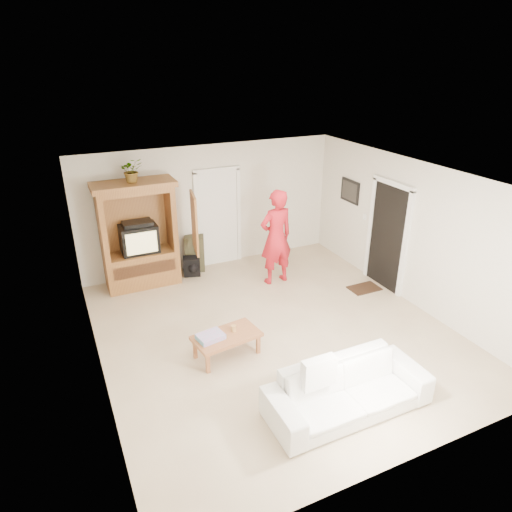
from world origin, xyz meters
The scene contains 19 objects.
floor centered at (0.00, 0.00, 0.00)m, with size 6.00×6.00×0.00m, color tan.
ceiling centered at (0.00, 0.00, 2.60)m, with size 6.00×6.00×0.00m, color white.
wall_back centered at (0.00, 3.00, 1.30)m, with size 5.50×5.50×0.00m, color silver.
wall_front centered at (0.00, -3.00, 1.30)m, with size 5.50×5.50×0.00m, color silver.
wall_left centered at (-2.75, 0.00, 1.30)m, with size 6.00×6.00×0.00m, color silver.
wall_right centered at (2.75, 0.00, 1.30)m, with size 6.00×6.00×0.00m, color silver.
armoire centered at (-1.58, 2.66, 0.91)m, with size 1.82×1.14×2.10m.
door_back centered at (0.15, 2.97, 1.02)m, with size 0.85×0.05×2.04m, color white.
doorway_right centered at (2.73, 0.60, 1.02)m, with size 0.05×0.90×2.04m, color black.
framed_picture centered at (2.73, 1.90, 1.60)m, with size 0.03×0.60×0.48m, color black.
doormat centered at (2.30, 0.60, 0.01)m, with size 0.60×0.40×0.02m, color #382316.
plant centered at (-1.60, 2.63, 2.32)m, with size 0.39×0.34×0.44m, color #4C7238.
man centered at (0.85, 1.64, 0.96)m, with size 0.70×0.46×1.92m, color red.
sofa centered at (0.02, -2.01, 0.31)m, with size 2.14×0.84×0.63m, color silver.
coffee_table centered at (-0.96, -0.28, 0.32)m, with size 1.07×0.68×0.37m.
towel centered at (-1.21, -0.28, 0.41)m, with size 0.38×0.28×0.08m, color #FF54A9.
candle centered at (-0.82, -0.23, 0.42)m, with size 0.08×0.08×0.10m, color tan.
backpack_black centered at (-0.61, 2.58, 0.21)m, with size 0.34×0.20×0.42m, color black, non-canonical shape.
backpack_olive centered at (-0.45, 2.85, 0.38)m, with size 0.40×0.30×0.76m, color #47442B, non-canonical shape.
Camera 1 is at (-3.00, -5.71, 4.25)m, focal length 32.00 mm.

